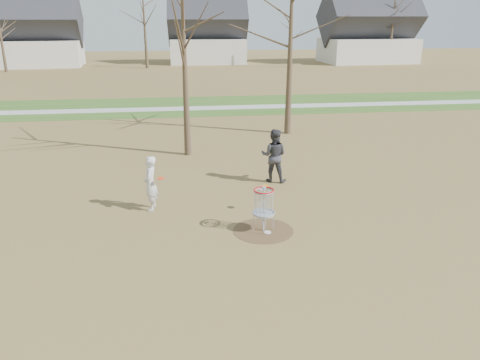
% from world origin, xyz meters
% --- Properties ---
extents(ground, '(160.00, 160.00, 0.00)m').
position_xyz_m(ground, '(0.00, 0.00, 0.00)').
color(ground, brown).
rests_on(ground, ground).
extents(green_band, '(160.00, 8.00, 0.01)m').
position_xyz_m(green_band, '(0.00, 21.00, 0.01)').
color(green_band, '#2D5119').
rests_on(green_band, ground).
extents(footpath, '(160.00, 1.50, 0.01)m').
position_xyz_m(footpath, '(0.00, 20.00, 0.01)').
color(footpath, '#9E9E99').
rests_on(footpath, green_band).
extents(dirt_circle, '(1.80, 1.80, 0.01)m').
position_xyz_m(dirt_circle, '(0.00, 0.00, 0.01)').
color(dirt_circle, '#47331E').
rests_on(dirt_circle, ground).
extents(player_standing, '(0.50, 0.70, 1.81)m').
position_xyz_m(player_standing, '(-3.35, 2.09, 0.91)').
color(player_standing, silver).
rests_on(player_standing, ground).
extents(player_throwing, '(1.20, 1.07, 2.05)m').
position_xyz_m(player_throwing, '(1.18, 4.34, 1.03)').
color(player_throwing, '#36363B').
rests_on(player_throwing, ground).
extents(disc_grounded, '(0.22, 0.22, 0.02)m').
position_xyz_m(disc_grounded, '(0.09, -0.17, 0.02)').
color(disc_grounded, silver).
rests_on(disc_grounded, dirt_circle).
extents(discs_in_play, '(3.54, 0.69, 0.30)m').
position_xyz_m(discs_in_play, '(-1.27, 1.63, 1.01)').
color(discs_in_play, orange).
rests_on(discs_in_play, ground).
extents(disc_golf_basket, '(0.64, 0.64, 1.35)m').
position_xyz_m(disc_golf_basket, '(0.00, 0.00, 0.91)').
color(disc_golf_basket, '#9EA3AD').
rests_on(disc_golf_basket, ground).
extents(bare_trees, '(52.62, 44.98, 9.00)m').
position_xyz_m(bare_trees, '(1.78, 35.79, 5.35)').
color(bare_trees, '#382B1E').
rests_on(bare_trees, ground).
extents(houses_row, '(56.51, 10.01, 7.26)m').
position_xyz_m(houses_row, '(4.32, 52.56, 3.52)').
color(houses_row, silver).
rests_on(houses_row, ground).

